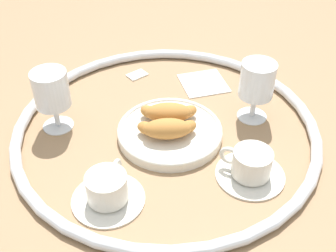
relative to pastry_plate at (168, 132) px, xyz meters
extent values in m
plane|color=#997551|center=(0.00, 0.02, -0.01)|extent=(2.20, 2.20, 0.00)
torus|color=silver|center=(0.00, 0.02, 0.00)|extent=(0.66, 0.66, 0.02)
cylinder|color=silver|center=(0.00, 0.00, 0.00)|extent=(0.23, 0.23, 0.02)
torus|color=silver|center=(0.00, 0.00, 0.01)|extent=(0.23, 0.23, 0.01)
ellipsoid|color=#BC7A38|center=(-0.01, -0.02, 0.03)|extent=(0.11, 0.08, 0.04)
ellipsoid|color=#BC7A38|center=(0.03, -0.03, 0.02)|extent=(0.05, 0.04, 0.03)
ellipsoid|color=#BC7A38|center=(-0.05, 0.00, 0.02)|extent=(0.05, 0.05, 0.03)
ellipsoid|color=#BC7A38|center=(0.01, 0.02, 0.03)|extent=(0.11, 0.08, 0.04)
ellipsoid|color=#BC7A38|center=(0.06, 0.02, 0.02)|extent=(0.05, 0.04, 0.03)
ellipsoid|color=#BC7A38|center=(-0.02, 0.05, 0.02)|extent=(0.05, 0.05, 0.03)
cylinder|color=silver|center=(0.10, -0.17, -0.01)|extent=(0.14, 0.14, 0.01)
cylinder|color=silver|center=(0.10, -0.17, 0.02)|extent=(0.08, 0.08, 0.05)
cylinder|color=brown|center=(0.10, -0.17, 0.04)|extent=(0.07, 0.07, 0.01)
torus|color=silver|center=(0.07, -0.14, 0.02)|extent=(0.03, 0.04, 0.04)
cylinder|color=silver|center=(-0.17, -0.12, -0.01)|extent=(0.14, 0.14, 0.01)
cylinder|color=silver|center=(-0.17, -0.12, 0.02)|extent=(0.08, 0.08, 0.05)
cylinder|color=brown|center=(-0.17, -0.12, 0.04)|extent=(0.07, 0.07, 0.01)
torus|color=silver|center=(-0.14, -0.09, 0.02)|extent=(0.03, 0.04, 0.04)
cylinder|color=white|center=(0.21, -0.01, -0.01)|extent=(0.07, 0.07, 0.01)
cylinder|color=white|center=(0.21, -0.01, 0.02)|extent=(0.01, 0.01, 0.05)
cylinder|color=white|center=(0.21, -0.01, 0.09)|extent=(0.08, 0.08, 0.08)
cylinder|color=#E0CC4C|center=(0.21, -0.01, 0.07)|extent=(0.07, 0.07, 0.05)
cylinder|color=white|center=(-0.21, 0.13, -0.01)|extent=(0.07, 0.07, 0.01)
cylinder|color=white|center=(-0.21, 0.13, 0.02)|extent=(0.01, 0.01, 0.05)
cylinder|color=white|center=(-0.21, 0.13, 0.09)|extent=(0.08, 0.08, 0.08)
cylinder|color=#E0CC4C|center=(-0.21, 0.13, 0.08)|extent=(0.07, 0.07, 0.06)
cube|color=white|center=(0.03, 0.26, -0.01)|extent=(0.06, 0.05, 0.01)
cube|color=silver|center=(0.17, 0.15, -0.01)|extent=(0.13, 0.13, 0.01)
camera|label=1|loc=(-0.29, -0.64, 0.59)|focal=45.72mm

